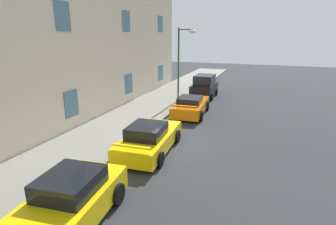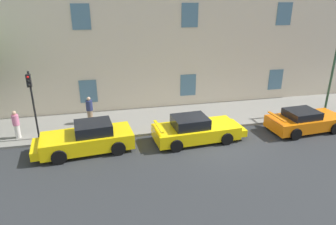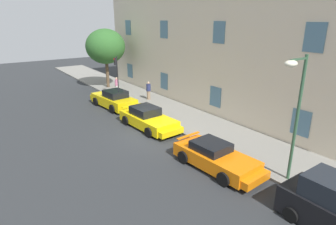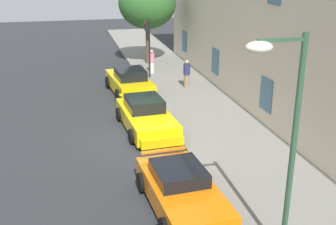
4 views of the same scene
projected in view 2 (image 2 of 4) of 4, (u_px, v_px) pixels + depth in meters
name	position (u px, v px, depth m)	size (l,w,h in m)	color
ground_plane	(218.00, 144.00, 16.23)	(80.00, 80.00, 0.00)	#2B2D30
sidewalk	(196.00, 116.00, 19.75)	(60.00, 4.18, 0.14)	gray
building_facade	(181.00, 28.00, 21.74)	(33.91, 4.82, 10.43)	beige
sportscar_red_lead	(84.00, 139.00, 15.26)	(5.07, 2.47, 1.50)	yellow
sportscar_yellow_flank	(198.00, 130.00, 16.45)	(5.06, 2.38, 1.41)	yellow
sportscar_white_middle	(307.00, 121.00, 17.69)	(4.84, 2.32, 1.28)	orange
traffic_light	(31.00, 94.00, 15.52)	(0.22, 0.36, 3.75)	black
pedestrian_admiring	(90.00, 110.00, 18.31)	(0.48, 0.48, 1.64)	#8C7259
pedestrian_strolling	(16.00, 124.00, 16.34)	(0.47, 0.47, 1.56)	silver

